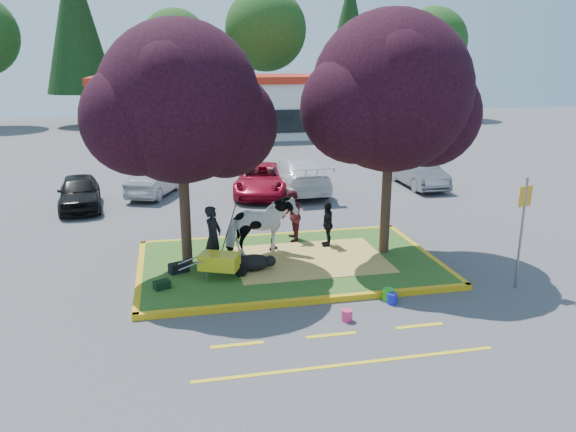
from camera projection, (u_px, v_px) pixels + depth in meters
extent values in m
plane|color=#424244|center=(289.00, 266.00, 15.82)|extent=(90.00, 90.00, 0.00)
cube|color=#224E18|center=(289.00, 263.00, 15.79)|extent=(8.00, 5.00, 0.15)
cube|color=gold|center=(312.00, 301.00, 13.37)|extent=(8.30, 0.16, 0.15)
cube|color=gold|center=(272.00, 236.00, 18.22)|extent=(8.30, 0.16, 0.15)
cube|color=gold|center=(140.00, 275.00, 14.97)|extent=(0.16, 5.30, 0.15)
cube|color=gold|center=(423.00, 253.00, 16.62)|extent=(0.16, 5.30, 0.15)
cube|color=tan|center=(310.00, 259.00, 15.89)|extent=(4.20, 3.00, 0.01)
cylinder|color=black|center=(185.00, 202.00, 15.10)|extent=(0.28, 0.28, 3.53)
sphere|color=black|center=(179.00, 102.00, 14.38)|extent=(4.20, 4.20, 4.20)
sphere|color=black|center=(224.00, 125.00, 14.98)|extent=(2.86, 2.86, 2.86)
sphere|color=black|center=(138.00, 119.00, 13.99)|extent=(2.86, 2.86, 2.86)
cylinder|color=black|center=(387.00, 190.00, 16.05)|extent=(0.28, 0.28, 3.70)
sphere|color=black|center=(391.00, 91.00, 15.29)|extent=(4.40, 4.40, 4.40)
sphere|color=black|center=(428.00, 114.00, 15.91)|extent=(2.99, 2.99, 2.99)
sphere|color=black|center=(356.00, 108.00, 14.90)|extent=(2.99, 2.99, 2.99)
cube|color=yellow|center=(237.00, 345.00, 11.46)|extent=(1.10, 0.12, 0.01)
cube|color=yellow|center=(331.00, 335.00, 11.86)|extent=(1.10, 0.12, 0.01)
cube|color=yellow|center=(419.00, 326.00, 12.27)|extent=(1.10, 0.12, 0.01)
cube|color=yellow|center=(349.00, 364.00, 10.73)|extent=(6.00, 0.10, 0.01)
cube|color=silver|center=(236.00, 108.00, 42.02)|extent=(20.00, 8.00, 4.00)
cube|color=#AC2312|center=(235.00, 79.00, 41.43)|extent=(20.40, 8.40, 0.50)
cube|color=black|center=(243.00, 122.00, 38.37)|extent=(19.00, 0.10, 1.60)
cylinder|color=black|center=(84.00, 102.00, 48.06)|extent=(0.44, 0.44, 3.92)
cone|color=black|center=(76.00, 20.00, 46.23)|extent=(5.60, 5.60, 11.90)
cylinder|color=black|center=(178.00, 105.00, 51.21)|extent=(0.44, 0.44, 3.08)
sphere|color=#143811|center=(175.00, 44.00, 49.77)|extent=(6.16, 6.16, 6.16)
cylinder|color=black|center=(266.00, 101.00, 51.81)|extent=(0.44, 0.44, 3.64)
sphere|color=#143811|center=(266.00, 30.00, 50.12)|extent=(7.28, 7.28, 7.28)
cylinder|color=black|center=(347.00, 100.00, 53.93)|extent=(0.44, 0.44, 3.50)
cone|color=black|center=(349.00, 34.00, 52.29)|extent=(5.00, 5.00, 10.62)
cylinder|color=black|center=(429.00, 101.00, 54.65)|extent=(0.44, 0.44, 3.22)
sphere|color=#143811|center=(433.00, 42.00, 53.14)|extent=(6.44, 6.44, 6.44)
imported|color=silver|center=(261.00, 227.00, 16.03)|extent=(2.20, 1.48, 1.71)
ellipsoid|color=black|center=(252.00, 263.00, 15.00)|extent=(1.16, 0.91, 0.44)
imported|color=black|center=(213.00, 237.00, 15.09)|extent=(0.66, 0.74, 1.71)
imported|color=#4E1621|center=(292.00, 216.00, 17.34)|extent=(0.70, 0.84, 1.58)
imported|color=black|center=(328.00, 224.00, 16.85)|extent=(0.47, 0.85, 1.38)
cylinder|color=black|center=(241.00, 270.00, 14.57)|extent=(0.35, 0.20, 0.36)
cylinder|color=slate|center=(207.00, 278.00, 14.20)|extent=(0.04, 0.04, 0.26)
cylinder|color=slate|center=(206.00, 272.00, 14.61)|extent=(0.04, 0.04, 0.26)
cube|color=gold|center=(219.00, 261.00, 14.38)|extent=(1.14, 0.93, 0.39)
cylinder|color=slate|center=(190.00, 266.00, 14.02)|extent=(0.61, 0.29, 0.33)
cylinder|color=slate|center=(190.00, 260.00, 14.43)|extent=(0.61, 0.29, 0.33)
cube|color=black|center=(179.00, 268.00, 14.90)|extent=(0.57, 0.45, 0.26)
cube|color=black|center=(162.00, 285.00, 13.85)|extent=(0.45, 0.38, 0.20)
cylinder|color=slate|center=(521.00, 234.00, 13.97)|extent=(0.06, 0.06, 2.85)
cube|color=orange|center=(526.00, 196.00, 13.71)|extent=(0.39, 0.13, 0.51)
cylinder|color=green|center=(388.00, 295.00, 13.51)|extent=(0.36, 0.36, 0.30)
cylinder|color=#D22E64|center=(347.00, 315.00, 12.48)|extent=(0.27, 0.27, 0.26)
cylinder|color=#171FBB|center=(392.00, 298.00, 13.35)|extent=(0.32, 0.32, 0.26)
imported|color=black|center=(79.00, 192.00, 21.68)|extent=(1.95, 3.95, 1.30)
imported|color=gray|center=(155.00, 181.00, 23.78)|extent=(2.51, 3.86, 1.20)
imported|color=maroon|center=(262.00, 180.00, 23.92)|extent=(3.16, 5.00, 1.29)
imported|color=silver|center=(296.00, 174.00, 24.46)|extent=(2.33, 5.33, 1.53)
imported|color=slate|center=(418.00, 172.00, 25.41)|extent=(1.46, 4.05, 1.33)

